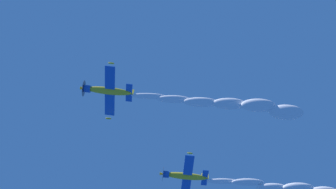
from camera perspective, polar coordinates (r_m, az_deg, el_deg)
name	(u,v)px	position (r m, az deg, el deg)	size (l,w,h in m)	color
airplane_lead	(107,91)	(71.67, -7.38, 0.46)	(9.00, 8.12, 2.77)	gold
airplane_left_wingman	(184,176)	(78.23, 1.97, -9.79)	(9.05, 8.11, 2.65)	gold
smoke_trail_lead	(242,106)	(71.09, 8.91, -1.36)	(3.26, 25.95, 3.86)	white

